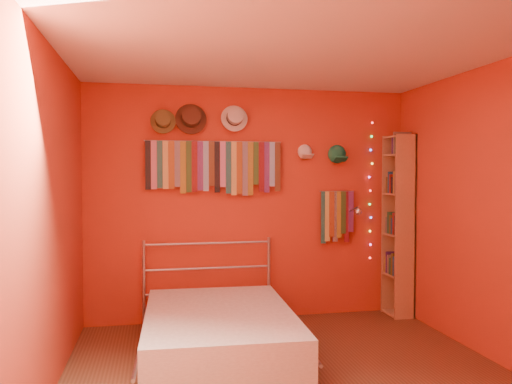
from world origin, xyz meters
TOP-DOWN VIEW (x-y plane):
  - ground at (0.00, 0.00)m, footprint 3.50×3.50m
  - back_wall at (0.00, 1.75)m, footprint 3.50×0.02m
  - right_wall at (1.75, 0.00)m, footprint 0.02×3.50m
  - left_wall at (-1.75, 0.00)m, footprint 0.02×3.50m
  - ceiling at (0.00, 0.00)m, footprint 3.50×3.50m
  - tie_rack at (-0.40, 1.68)m, footprint 1.45×0.03m
  - small_tie_rack at (0.96, 1.69)m, footprint 0.40×0.03m
  - fedora_olive at (-0.94, 1.66)m, footprint 0.26×0.14m
  - fedora_brown at (-0.65, 1.65)m, footprint 0.33×0.18m
  - fedora_white at (-0.19, 1.65)m, footprint 0.28×0.15m
  - cap_white at (0.59, 1.70)m, footprint 0.17×0.21m
  - cap_green at (0.96, 1.70)m, footprint 0.19×0.24m
  - fairy_lights at (1.37, 1.71)m, footprint 0.06×0.02m
  - reading_lamp at (1.11, 1.49)m, footprint 0.08×0.33m
  - bookshelf at (1.66, 1.53)m, footprint 0.25×0.34m
  - bed at (-0.48, 0.71)m, footprint 1.41×1.87m

SIDE VIEW (x-z plane):
  - ground at x=0.00m, z-range 0.00..0.00m
  - bed at x=-0.48m, z-range -0.24..0.66m
  - bookshelf at x=1.66m, z-range 0.02..2.02m
  - small_tie_rack at x=0.96m, z-range 0.83..1.42m
  - reading_lamp at x=1.11m, z-range 1.12..1.22m
  - back_wall at x=0.00m, z-range 0.00..2.50m
  - right_wall at x=1.75m, z-range 0.00..2.50m
  - left_wall at x=-1.75m, z-range 0.00..2.50m
  - fairy_lights at x=1.37m, z-range 0.61..2.16m
  - tie_rack at x=-0.40m, z-range 1.38..1.96m
  - cap_green at x=0.96m, z-range 1.70..1.89m
  - cap_white at x=0.59m, z-range 1.73..1.90m
  - fedora_olive at x=-0.94m, z-range 1.99..2.25m
  - fedora_brown at x=-0.65m, z-range 1.99..2.31m
  - fedora_white at x=-0.19m, z-range 2.03..2.31m
  - ceiling at x=0.00m, z-range 2.49..2.51m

